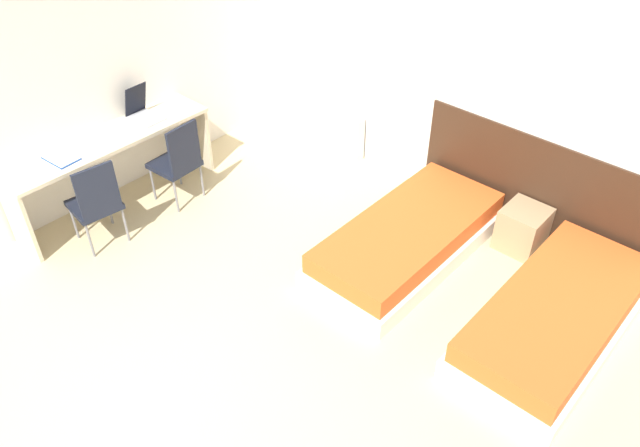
# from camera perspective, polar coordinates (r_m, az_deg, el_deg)

# --- Properties ---
(ground_plane) EXTENTS (20.00, 20.00, 0.00)m
(ground_plane) POSITION_cam_1_polar(r_m,az_deg,el_deg) (4.86, -18.13, -17.16)
(ground_plane) COLOR beige
(wall_back) EXTENTS (5.97, 0.05, 2.70)m
(wall_back) POSITION_cam_1_polar(r_m,az_deg,el_deg) (6.19, 11.51, 13.65)
(wall_back) COLOR white
(wall_back) RESTS_ON ground_plane
(wall_left) EXTENTS (0.05, 4.94, 2.70)m
(wall_left) POSITION_cam_1_polar(r_m,az_deg,el_deg) (6.55, -18.34, 13.92)
(wall_left) COLOR white
(wall_left) RESTS_ON ground_plane
(headboard_panel) EXTENTS (2.48, 0.03, 1.02)m
(headboard_panel) POSITION_cam_1_polar(r_m,az_deg,el_deg) (6.14, 19.56, 2.78)
(headboard_panel) COLOR #382316
(headboard_panel) RESTS_ON ground_plane
(bed_near_window) EXTENTS (0.93, 2.03, 0.38)m
(bed_near_window) POSITION_cam_1_polar(r_m,az_deg,el_deg) (5.81, 8.05, -1.43)
(bed_near_window) COLOR silver
(bed_near_window) RESTS_ON ground_plane
(bed_near_door) EXTENTS (0.93, 2.03, 0.38)m
(bed_near_door) POSITION_cam_1_polar(r_m,az_deg,el_deg) (5.39, 20.78, -7.97)
(bed_near_door) COLOR silver
(bed_near_door) RESTS_ON ground_plane
(nightstand) EXTENTS (0.39, 0.40, 0.42)m
(nightstand) POSITION_cam_1_polar(r_m,az_deg,el_deg) (6.13, 18.03, -0.43)
(nightstand) COLOR tan
(nightstand) RESTS_ON ground_plane
(radiator) EXTENTS (0.72, 0.12, 0.52)m
(radiator) POSITION_cam_1_polar(r_m,az_deg,el_deg) (7.23, 1.52, 8.50)
(radiator) COLOR silver
(radiator) RESTS_ON ground_plane
(desk) EXTENTS (0.52, 2.09, 0.78)m
(desk) POSITION_cam_1_polar(r_m,az_deg,el_deg) (6.49, -18.60, 6.13)
(desk) COLOR beige
(desk) RESTS_ON ground_plane
(chair_near_laptop) EXTENTS (0.44, 0.44, 0.92)m
(chair_near_laptop) POSITION_cam_1_polar(r_m,az_deg,el_deg) (6.42, -12.86, 5.71)
(chair_near_laptop) COLOR black
(chair_near_laptop) RESTS_ON ground_plane
(chair_near_notebook) EXTENTS (0.47, 0.47, 0.92)m
(chair_near_notebook) POSITION_cam_1_polar(r_m,az_deg,el_deg) (6.04, -19.82, 1.95)
(chair_near_notebook) COLOR black
(chair_near_notebook) RESTS_ON ground_plane
(laptop) EXTENTS (0.35, 0.26, 0.34)m
(laptop) POSITION_cam_1_polar(r_m,az_deg,el_deg) (6.63, -15.94, 9.82)
(laptop) COLOR silver
(laptop) RESTS_ON desk
(open_notebook) EXTENTS (0.34, 0.24, 0.02)m
(open_notebook) POSITION_cam_1_polar(r_m,az_deg,el_deg) (6.22, -22.59, 5.56)
(open_notebook) COLOR #1E4793
(open_notebook) RESTS_ON desk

